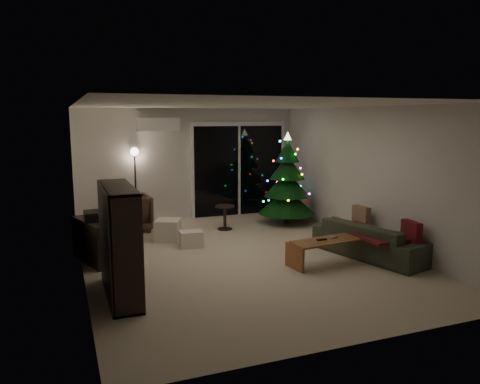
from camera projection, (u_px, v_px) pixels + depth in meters
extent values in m
plane|color=beige|center=(241.00, 257.00, 7.80)|extent=(6.50, 6.50, 0.00)
plane|color=white|center=(241.00, 105.00, 7.40)|extent=(6.50, 6.50, 0.00)
cube|color=silver|center=(189.00, 164.00, 10.59)|extent=(5.00, 0.02, 2.50)
cube|color=silver|center=(360.00, 226.00, 4.61)|extent=(5.00, 0.02, 2.50)
cube|color=silver|center=(79.00, 192.00, 6.71)|extent=(0.02, 6.50, 2.50)
cube|color=silver|center=(369.00, 176.00, 8.49)|extent=(0.02, 6.50, 2.50)
cube|color=black|center=(239.00, 171.00, 11.03)|extent=(2.20, 0.02, 2.10)
cube|color=white|center=(158.00, 124.00, 10.09)|extent=(0.90, 0.22, 0.28)
cube|color=#3F3833|center=(231.00, 212.00, 11.69)|extent=(2.60, 1.00, 0.10)
cube|color=white|center=(226.00, 188.00, 11.97)|extent=(2.20, 0.06, 1.00)
cube|color=black|center=(97.00, 241.00, 7.53)|extent=(0.72, 1.16, 0.68)
cube|color=black|center=(95.00, 216.00, 7.46)|extent=(0.34, 0.41, 0.15)
imported|color=#463226|center=(130.00, 213.00, 9.53)|extent=(0.85, 0.87, 0.75)
cube|color=white|center=(168.00, 230.00, 8.82)|extent=(0.59, 0.59, 0.40)
cube|color=white|center=(128.00, 253.00, 7.51)|extent=(0.48, 0.39, 0.32)
cube|color=white|center=(191.00, 239.00, 8.41)|extent=(0.43, 0.34, 0.29)
cylinder|color=black|center=(225.00, 217.00, 9.67)|extent=(0.52, 0.52, 0.50)
cylinder|color=black|center=(136.00, 187.00, 10.25)|extent=(0.25, 0.25, 1.58)
imported|color=#444E38|center=(371.00, 239.00, 7.80)|extent=(1.26, 2.13, 0.58)
cube|color=maroon|center=(367.00, 232.00, 7.75)|extent=(0.62, 1.44, 0.05)
cube|color=#91755C|center=(361.00, 217.00, 8.45)|extent=(0.15, 0.39, 0.38)
cube|color=maroon|center=(411.00, 233.00, 7.25)|extent=(0.14, 0.39, 0.38)
cube|color=black|center=(322.00, 240.00, 7.29)|extent=(0.16, 0.05, 0.02)
cube|color=slate|center=(334.00, 237.00, 7.42)|extent=(0.16, 0.09, 0.02)
cone|color=#0C3F12|center=(287.00, 178.00, 10.11)|extent=(1.29, 1.29, 1.99)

